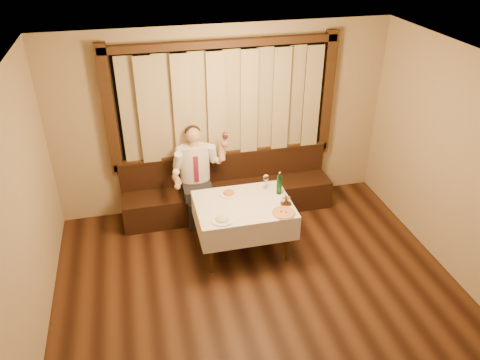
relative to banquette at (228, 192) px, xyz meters
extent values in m
cube|color=black|center=(0.00, -2.72, -0.32)|extent=(5.00, 6.00, 0.01)
cube|color=silver|center=(0.00, -2.72, 2.49)|extent=(5.00, 6.00, 0.01)
cube|color=tan|center=(0.00, 0.28, 1.09)|extent=(5.00, 0.01, 2.80)
cube|color=tan|center=(-2.50, -2.72, 1.09)|extent=(0.01, 6.00, 2.80)
cube|color=black|center=(0.00, 0.26, 1.39)|extent=(3.00, 0.02, 1.60)
cube|color=orange|center=(-0.70, 0.25, 1.09)|extent=(0.50, 0.01, 0.40)
cube|color=black|center=(0.00, 0.22, 0.54)|extent=(3.30, 0.12, 0.10)
cube|color=black|center=(0.00, 0.22, 2.24)|extent=(3.30, 0.12, 0.10)
cube|color=black|center=(-1.60, 0.22, 1.39)|extent=(0.16, 0.12, 1.90)
cube|color=black|center=(1.60, 0.22, 1.39)|extent=(0.16, 0.12, 1.90)
cube|color=#9C8B64|center=(0.00, 0.16, 1.39)|extent=(2.90, 0.08, 1.55)
cube|color=black|center=(0.00, -0.04, -0.09)|extent=(3.20, 0.60, 0.45)
cube|color=black|center=(0.00, 0.20, 0.36)|extent=(3.20, 0.12, 0.45)
cube|color=black|center=(0.00, 0.20, 0.61)|extent=(3.20, 0.14, 0.04)
cylinder|color=black|center=(-0.52, -1.39, 0.04)|extent=(0.06, 0.06, 0.71)
cylinder|color=black|center=(0.52, -1.39, 0.04)|extent=(0.06, 0.06, 0.71)
cylinder|color=black|center=(-0.52, -0.65, 0.04)|extent=(0.06, 0.06, 0.71)
cylinder|color=black|center=(0.52, -0.65, 0.04)|extent=(0.06, 0.06, 0.71)
cube|color=black|center=(0.00, -1.02, 0.42)|extent=(1.20, 0.90, 0.04)
cube|color=white|center=(0.00, -1.02, 0.44)|extent=(1.26, 0.96, 0.01)
cube|color=white|center=(0.00, -1.50, 0.27)|extent=(1.26, 0.01, 0.35)
cube|color=white|center=(0.00, -0.54, 0.27)|extent=(1.26, 0.01, 0.35)
cube|color=white|center=(-0.63, -1.02, 0.27)|extent=(0.01, 0.96, 0.35)
cube|color=white|center=(0.63, -1.02, 0.27)|extent=(0.01, 0.96, 0.35)
cylinder|color=white|center=(0.44, -1.38, 0.45)|extent=(0.31, 0.31, 0.01)
cylinder|color=#D35A1F|center=(0.44, -1.38, 0.46)|extent=(0.28, 0.28, 0.01)
torus|color=tan|center=(0.44, -1.38, 0.46)|extent=(0.30, 0.30, 0.02)
sphere|color=black|center=(0.41, -1.36, 0.47)|extent=(0.02, 0.02, 0.02)
sphere|color=black|center=(0.47, -1.39, 0.47)|extent=(0.02, 0.02, 0.02)
cylinder|color=white|center=(-0.14, -0.75, 0.45)|extent=(0.26, 0.26, 0.02)
ellipsoid|color=#BA571D|center=(-0.14, -0.75, 0.50)|extent=(0.16, 0.16, 0.07)
cylinder|color=white|center=(-0.35, -1.34, 0.45)|extent=(0.29, 0.29, 0.02)
ellipsoid|color=beige|center=(-0.35, -1.34, 0.50)|extent=(0.18, 0.18, 0.08)
cylinder|color=#0F471F|center=(0.53, -0.89, 0.58)|extent=(0.07, 0.07, 0.27)
cylinder|color=#0F471F|center=(0.53, -0.89, 0.73)|extent=(0.03, 0.03, 0.06)
cylinder|color=silver|center=(0.53, -0.89, 0.77)|extent=(0.03, 0.03, 0.01)
cylinder|color=white|center=(0.39, -0.71, 0.45)|extent=(0.07, 0.07, 0.01)
cylinder|color=white|center=(0.39, -0.71, 0.51)|extent=(0.01, 0.01, 0.11)
ellipsoid|color=white|center=(0.39, -0.71, 0.61)|extent=(0.08, 0.08, 0.10)
cube|color=black|center=(0.53, -1.19, 0.47)|extent=(0.13, 0.08, 0.04)
cube|color=black|center=(0.53, -1.19, 0.54)|extent=(0.02, 0.07, 0.10)
cylinder|color=white|center=(0.49, -1.19, 0.52)|extent=(0.03, 0.03, 0.08)
cylinder|color=silver|center=(0.49, -1.19, 0.56)|extent=(0.04, 0.04, 0.01)
cylinder|color=white|center=(0.57, -1.19, 0.52)|extent=(0.03, 0.03, 0.08)
cylinder|color=silver|center=(0.57, -1.19, 0.56)|extent=(0.04, 0.04, 0.01)
cube|color=black|center=(-0.49, -0.17, 0.22)|extent=(0.42, 0.47, 0.17)
cube|color=black|center=(-0.61, -0.40, -0.09)|extent=(0.11, 0.13, 0.45)
cube|color=black|center=(-0.38, -0.40, -0.09)|extent=(0.11, 0.13, 0.45)
ellipsoid|color=white|center=(-0.49, -0.01, 0.59)|extent=(0.44, 0.27, 0.56)
cube|color=maroon|center=(-0.49, -0.15, 0.56)|extent=(0.07, 0.01, 0.42)
cylinder|color=tan|center=(-0.49, -0.01, 0.91)|extent=(0.10, 0.10, 0.08)
sphere|color=tan|center=(-0.49, -0.01, 1.05)|extent=(0.22, 0.22, 0.22)
ellipsoid|color=black|center=(-0.49, 0.02, 1.08)|extent=(0.23, 0.23, 0.17)
sphere|color=white|center=(-0.70, -0.01, 0.82)|extent=(0.14, 0.14, 0.14)
sphere|color=white|center=(-0.28, -0.01, 0.82)|extent=(0.14, 0.14, 0.14)
sphere|color=tan|center=(-0.80, -0.44, 0.47)|extent=(0.09, 0.09, 0.09)
sphere|color=tan|center=(-0.07, -0.19, 0.95)|extent=(0.10, 0.10, 0.10)
cylinder|color=white|center=(-0.07, -0.22, 0.99)|extent=(0.01, 0.01, 0.11)
ellipsoid|color=white|center=(-0.07, -0.22, 1.08)|extent=(0.09, 0.09, 0.11)
ellipsoid|color=#4C070F|center=(-0.07, -0.22, 1.06)|extent=(0.07, 0.07, 0.06)
camera|label=1|loc=(-1.25, -6.05, 3.81)|focal=35.00mm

